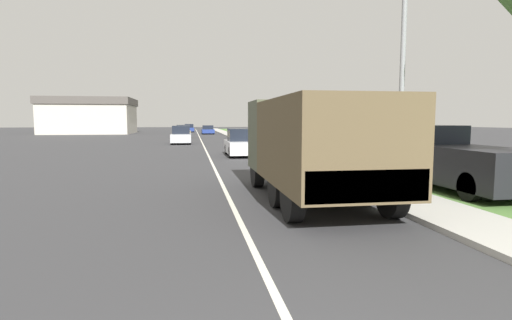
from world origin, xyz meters
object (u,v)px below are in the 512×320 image
Objects in this scene: car_farthest_ahead at (189,128)px; lamp_post at (398,18)px; car_third_ahead at (183,132)px; military_truck at (313,142)px; car_fourth_ahead at (208,130)px; car_nearest_ahead at (243,144)px; pickup_truck at (448,158)px; car_second_ahead at (181,136)px.

lamp_post is at bearing -84.67° from car_farthest_ahead.
military_truck is at bearing -84.01° from car_third_ahead.
military_truck is 1.42× the size of car_fourth_ahead.
car_farthest_ahead is at bearing 88.70° from car_third_ahead.
car_nearest_ahead is 14.13m from lamp_post.
pickup_truck reaches higher than car_nearest_ahead.
car_second_ahead is 26.07m from car_fourth_ahead.
car_nearest_ahead is at bearing -89.24° from car_fourth_ahead.
lamp_post is (-2.37, -0.97, 3.92)m from pickup_truck.
pickup_truck reaches higher than car_third_ahead.
car_nearest_ahead is 0.72× the size of pickup_truck.
lamp_post is at bearing -80.55° from car_third_ahead.
military_truck is 4.09m from lamp_post.
car_second_ahead is at bearing 108.98° from pickup_truck.
car_fourth_ahead is 0.58× the size of lamp_post.
lamp_post is (5.99, -64.23, 4.18)m from car_farthest_ahead.
car_farthest_ahead is at bearing 95.33° from lamp_post.
car_second_ahead is at bearing 98.62° from military_truck.
pickup_truck reaches higher than car_second_ahead.
car_nearest_ahead is at bearing 100.76° from lamp_post.
pickup_truck is (4.77, 1.23, -0.62)m from military_truck.
lamp_post is at bearing 6.14° from military_truck.
car_second_ahead is at bearing -90.75° from car_farthest_ahead.
car_second_ahead reaches higher than car_fourth_ahead.
pickup_truck is (8.86, -25.75, 0.19)m from car_second_ahead.
car_nearest_ahead is 13.24m from pickup_truck.
military_truck is at bearing -89.47° from car_nearest_ahead.
car_second_ahead is at bearing -97.58° from car_fourth_ahead.
lamp_post reaches higher than car_farthest_ahead.
car_fourth_ahead is (3.44, 25.84, -0.11)m from car_second_ahead.
lamp_post is (2.40, 0.26, 3.30)m from military_truck.
car_farthest_ahead reaches higher than car_fourth_ahead.
military_truck reaches higher than car_third_ahead.
lamp_post reaches higher than military_truck.
pickup_truck reaches higher than car_fourth_ahead.
military_truck is at bearing -165.52° from pickup_truck.
lamp_post is at bearing -86.68° from car_fourth_ahead.
car_second_ahead is (-4.09, 26.98, -0.82)m from military_truck.
car_second_ahead is (-3.96, 13.44, 0.00)m from car_nearest_ahead.
car_nearest_ahead reaches higher than car_fourth_ahead.
pickup_truck reaches higher than car_farthest_ahead.
car_fourth_ahead is (-0.52, 39.28, -0.10)m from car_nearest_ahead.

